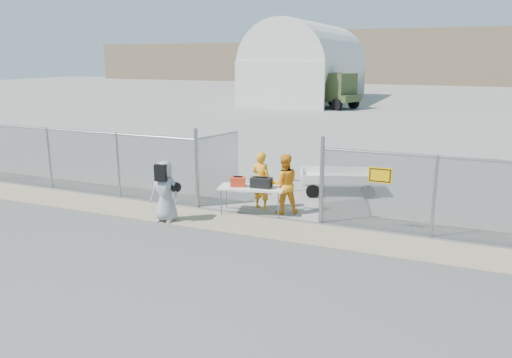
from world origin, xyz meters
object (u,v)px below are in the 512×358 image
at_px(visitor, 165,191).
at_px(utility_trailer, 338,181).
at_px(folding_table, 252,200).
at_px(security_worker_left, 262,181).
at_px(security_worker_right, 284,184).

relative_size(visitor, utility_trailer, 0.52).
bearing_deg(folding_table, visitor, -152.97).
relative_size(folding_table, security_worker_left, 1.08).
xyz_separation_m(folding_table, security_worker_right, (0.89, 0.39, 0.50)).
height_order(folding_table, utility_trailer, folding_table).
xyz_separation_m(folding_table, security_worker_left, (0.10, 0.55, 0.49)).
relative_size(security_worker_left, utility_trailer, 0.53).
relative_size(folding_table, security_worker_right, 1.06).
bearing_deg(folding_table, security_worker_right, 11.74).
bearing_deg(visitor, folding_table, 33.21).
bearing_deg(utility_trailer, visitor, -147.03).
bearing_deg(folding_table, security_worker_left, 67.93).
bearing_deg(security_worker_left, folding_table, 93.49).
bearing_deg(security_worker_right, visitor, 4.59).
relative_size(folding_table, utility_trailer, 0.58).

